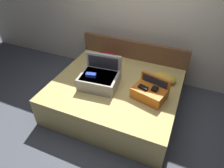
% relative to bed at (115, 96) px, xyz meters
% --- Properties ---
extents(ground_plane, '(12.00, 12.00, 0.00)m').
position_rel_bed_xyz_m(ground_plane, '(0.00, -0.40, -0.26)').
color(ground_plane, '#4C515B').
extents(back_wall, '(8.00, 0.10, 2.60)m').
position_rel_bed_xyz_m(back_wall, '(0.00, 1.25, 1.04)').
color(back_wall, beige).
rests_on(back_wall, ground).
extents(bed, '(2.07, 1.78, 0.52)m').
position_rel_bed_xyz_m(bed, '(0.00, 0.00, 0.00)').
color(bed, tan).
rests_on(bed, ground).
extents(headboard, '(2.11, 0.08, 0.89)m').
position_rel_bed_xyz_m(headboard, '(0.00, 0.93, 0.18)').
color(headboard, brown).
rests_on(headboard, ground).
extents(hard_case_large, '(0.65, 0.57, 0.46)m').
position_rel_bed_xyz_m(hard_case_large, '(-0.23, -0.11, 0.40)').
color(hard_case_large, gray).
rests_on(hard_case_large, bed).
extents(hard_case_medium, '(0.55, 0.46, 0.31)m').
position_rel_bed_xyz_m(hard_case_medium, '(0.60, -0.10, 0.37)').
color(hard_case_medium, '#D16619').
rests_on(hard_case_medium, bed).
extents(pillow_near_headboard, '(0.44, 0.37, 0.19)m').
position_rel_bed_xyz_m(pillow_near_headboard, '(-0.41, 0.61, 0.36)').
color(pillow_near_headboard, maroon).
rests_on(pillow_near_headboard, bed).
extents(pillow_center_head, '(0.43, 0.31, 0.14)m').
position_rel_bed_xyz_m(pillow_center_head, '(0.73, 0.41, 0.33)').
color(pillow_center_head, gold).
rests_on(pillow_center_head, bed).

